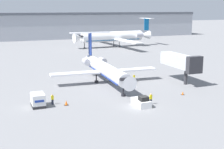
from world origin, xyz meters
TOP-DOWN VIEW (x-y plane):
  - ground_plane at (0.00, 0.00)m, footprint 600.00×600.00m
  - terminal_building at (0.00, 120.00)m, footprint 180.00×16.80m
  - airplane_main at (0.70, 18.01)m, footprint 22.91×27.13m
  - pushback_tug at (0.55, 0.78)m, footprint 1.95×3.73m
  - luggage_cart at (-14.89, 6.56)m, footprint 2.03×3.05m
  - worker_near_tug at (2.41, 1.04)m, footprint 0.40×0.26m
  - worker_by_wing at (6.50, 15.95)m, footprint 0.40×0.25m
  - worker_on_apron at (-12.53, 6.89)m, footprint 0.40×0.24m
  - traffic_cone_left at (-10.56, 5.61)m, footprint 0.66×0.66m
  - traffic_cone_right at (10.56, 3.95)m, footprint 0.53×0.53m
  - airplane_parked_far_right at (25.87, 75.19)m, footprint 33.75×39.31m
  - jet_bridge at (15.67, 12.64)m, footprint 3.20×11.46m

SIDE VIEW (x-z plane):
  - ground_plane at x=0.00m, z-range 0.00..0.00m
  - traffic_cone_right at x=10.56m, z-range -0.02..0.62m
  - traffic_cone_left at x=-10.56m, z-range -0.02..0.79m
  - pushback_tug at x=0.55m, z-range -0.24..1.56m
  - worker_on_apron at x=-12.53m, z-range 0.04..1.77m
  - worker_by_wing at x=6.50m, z-range 0.04..1.80m
  - worker_near_tug at x=2.41m, z-range 0.05..1.88m
  - luggage_cart at x=-14.89m, z-range 0.00..2.14m
  - airplane_main at x=0.70m, z-range -1.82..7.90m
  - airplane_parked_far_right at x=25.87m, z-range -1.46..9.86m
  - jet_bridge at x=15.67m, z-range 1.35..7.54m
  - terminal_building at x=0.00m, z-range 0.03..13.32m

